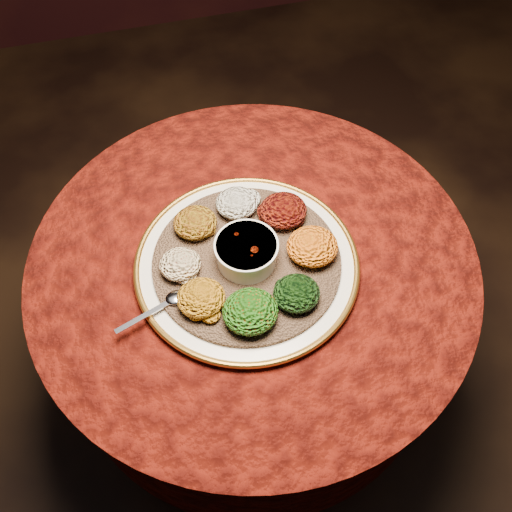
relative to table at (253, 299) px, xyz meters
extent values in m
plane|color=black|center=(0.00, 0.00, -0.55)|extent=(4.00, 4.00, 0.00)
cylinder|color=black|center=(0.00, 0.00, -0.53)|extent=(0.44, 0.44, 0.04)
cylinder|color=black|center=(0.00, 0.00, -0.21)|extent=(0.12, 0.12, 0.68)
cylinder|color=black|center=(0.00, 0.00, 0.15)|extent=(0.80, 0.80, 0.04)
cylinder|color=#470C06|center=(0.00, 0.00, 0.00)|extent=(0.93, 0.93, 0.34)
cylinder|color=#470C06|center=(0.00, 0.00, 0.17)|extent=(0.96, 0.96, 0.01)
cylinder|color=silver|center=(-0.02, -0.02, 0.19)|extent=(0.47, 0.47, 0.02)
torus|color=#BB842E|center=(-0.02, -0.02, 0.20)|extent=(0.47, 0.47, 0.01)
cylinder|color=brown|center=(-0.02, -0.02, 0.20)|extent=(0.50, 0.50, 0.01)
cylinder|color=silver|center=(-0.02, -0.02, 0.23)|extent=(0.12, 0.12, 0.05)
cylinder|color=silver|center=(-0.02, -0.02, 0.26)|extent=(0.13, 0.13, 0.01)
cylinder|color=#691905|center=(-0.02, -0.02, 0.25)|extent=(0.10, 0.10, 0.01)
ellipsoid|color=silver|center=(-0.17, -0.08, 0.21)|extent=(0.05, 0.03, 0.01)
cube|color=silver|center=(-0.24, -0.10, 0.21)|extent=(0.12, 0.05, 0.00)
ellipsoid|color=beige|center=(-0.01, 0.11, 0.23)|extent=(0.09, 0.09, 0.04)
ellipsoid|color=black|center=(0.08, 0.06, 0.23)|extent=(0.10, 0.10, 0.05)
ellipsoid|color=#BC8A0F|center=(0.11, -0.04, 0.23)|extent=(0.11, 0.10, 0.05)
ellipsoid|color=black|center=(0.05, -0.14, 0.23)|extent=(0.09, 0.09, 0.04)
ellipsoid|color=#AE2A0B|center=(-0.05, -0.16, 0.23)|extent=(0.11, 0.10, 0.05)
ellipsoid|color=#B26B0F|center=(-0.13, -0.10, 0.23)|extent=(0.09, 0.09, 0.05)
ellipsoid|color=maroon|center=(-0.15, -0.01, 0.23)|extent=(0.08, 0.08, 0.04)
ellipsoid|color=#886210|center=(-0.10, 0.08, 0.23)|extent=(0.09, 0.09, 0.04)
camera|label=1|loc=(-0.17, -0.66, 1.18)|focal=40.00mm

